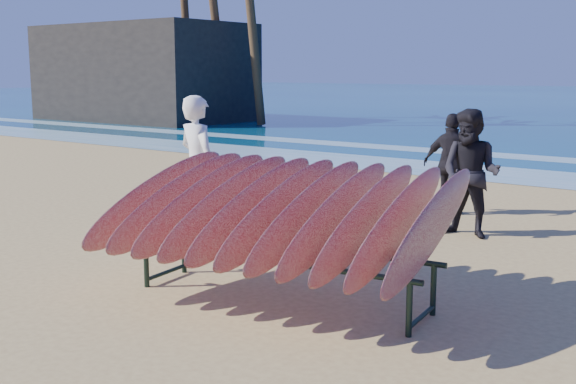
# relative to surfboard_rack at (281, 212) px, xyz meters

# --- Properties ---
(ground) EXTENTS (120.00, 120.00, 0.00)m
(ground) POSITION_rel_surfboard_rack_xyz_m (-0.51, 0.00, -0.91)
(ground) COLOR tan
(ground) RESTS_ON ground
(foam_near) EXTENTS (160.00, 160.00, 0.00)m
(foam_near) POSITION_rel_surfboard_rack_xyz_m (-0.51, 10.00, -0.91)
(foam_near) COLOR white
(foam_near) RESTS_ON ground
(surfboard_rack) EXTENTS (3.45, 2.85, 1.50)m
(surfboard_rack) POSITION_rel_surfboard_rack_xyz_m (0.00, 0.00, 0.00)
(surfboard_rack) COLOR black
(surfboard_rack) RESTS_ON ground
(person_white) EXTENTS (0.80, 0.62, 1.96)m
(person_white) POSITION_rel_surfboard_rack_xyz_m (-2.73, 1.66, 0.07)
(person_white) COLOR white
(person_white) RESTS_ON ground
(person_dark_a) EXTENTS (0.88, 0.70, 1.78)m
(person_dark_a) POSITION_rel_surfboard_rack_xyz_m (0.38, 3.81, -0.02)
(person_dark_a) COLOR black
(person_dark_a) RESTS_ON ground
(person_dark_b) EXTENTS (0.99, 0.49, 1.62)m
(person_dark_b) POSITION_rel_surfboard_rack_xyz_m (-0.52, 5.20, -0.10)
(person_dark_b) COLOR black
(person_dark_b) RESTS_ON ground
(building) EXTENTS (9.74, 5.41, 4.33)m
(building) POSITION_rel_surfboard_rack_xyz_m (-21.39, 17.43, 1.25)
(building) COLOR #2D2823
(building) RESTS_ON ground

